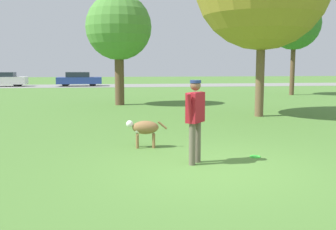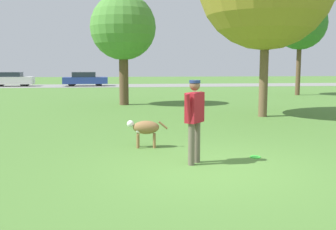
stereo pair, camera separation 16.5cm
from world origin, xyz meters
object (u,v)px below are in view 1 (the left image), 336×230
object	(u,v)px
frisbee	(255,157)
tree_mid_center	(119,28)
tree_far_right	(294,24)
parked_car_white	(5,79)
person	(195,114)
parked_car_blue	(79,79)
dog	(144,128)

from	to	relation	value
frisbee	tree_mid_center	bearing A→B (deg)	103.41
tree_far_right	parked_car_white	bearing A→B (deg)	148.78
person	tree_far_right	distance (m)	20.44
person	parked_car_blue	size ratio (longest dim) A/B	0.40
parked_car_white	parked_car_blue	xyz separation A→B (m)	(6.82, -0.31, 0.00)
dog	tree_far_right	world-z (taller)	tree_far_right
tree_far_right	parked_car_white	world-z (taller)	tree_far_right
dog	parked_car_white	world-z (taller)	parked_car_white
tree_far_right	parked_car_blue	bearing A→B (deg)	139.36
parked_car_blue	frisbee	bearing A→B (deg)	-79.90
tree_mid_center	parked_car_blue	size ratio (longest dim) A/B	1.30
tree_far_right	parked_car_white	size ratio (longest dim) A/B	1.65
dog	tree_far_right	xyz separation A→B (m)	(11.06, 15.65, 4.22)
person	tree_far_right	xyz separation A→B (m)	(10.15, 17.36, 3.68)
frisbee	tree_far_right	bearing A→B (deg)	62.80
parked_car_white	person	bearing A→B (deg)	-70.90
frisbee	parked_car_blue	size ratio (longest dim) A/B	0.05
dog	tree_far_right	bearing A→B (deg)	-121.24
person	dog	size ratio (longest dim) A/B	1.70
dog	parked_car_blue	distance (m)	28.97
parked_car_white	parked_car_blue	bearing A→B (deg)	-4.57
dog	tree_far_right	distance (m)	19.63
frisbee	parked_car_white	bearing A→B (deg)	113.64
frisbee	parked_car_blue	xyz separation A→B (m)	(-6.45, 29.99, 0.66)
person	dog	bearing A→B (deg)	65.45
person	tree_mid_center	size ratio (longest dim) A/B	0.31
tree_mid_center	parked_car_white	distance (m)	21.48
person	tree_mid_center	bearing A→B (deg)	43.83
parked_car_blue	tree_far_right	bearing A→B (deg)	-42.67
dog	tree_far_right	size ratio (longest dim) A/B	0.16
person	frisbee	size ratio (longest dim) A/B	7.39
parked_car_white	parked_car_blue	size ratio (longest dim) A/B	0.93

